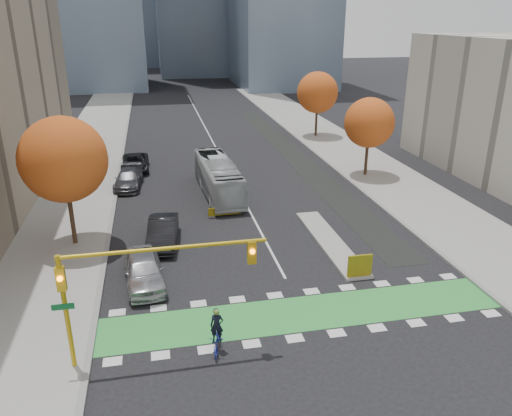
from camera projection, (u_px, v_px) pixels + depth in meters
name	position (u px, v px, depth m)	size (l,w,h in m)	color
ground	(313.00, 331.00, 23.15)	(300.00, 300.00, 0.00)	black
sidewalk_west	(69.00, 202.00, 38.83)	(7.00, 120.00, 0.15)	gray
sidewalk_east	(390.00, 181.00, 43.93)	(7.00, 120.00, 0.15)	gray
curb_west	(115.00, 199.00, 39.49)	(0.30, 120.00, 0.16)	gray
curb_east	(353.00, 183.00, 43.27)	(0.30, 120.00, 0.16)	gray
bike_crossing	(304.00, 313.00, 24.51)	(20.00, 3.00, 0.01)	green
centre_line	(211.00, 138.00, 59.67)	(0.15, 70.00, 0.01)	silver
bike_lane_paint	(294.00, 156.00, 51.96)	(2.50, 50.00, 0.01)	black
median_island	(330.00, 241.00, 32.09)	(1.60, 10.00, 0.16)	gray
hazard_board	(360.00, 266.00, 27.45)	(1.40, 0.12, 1.30)	yellow
tree_west	(64.00, 160.00, 29.81)	(5.20, 5.20, 8.22)	#332114
tree_east_near	(369.00, 123.00, 43.75)	(4.40, 4.40, 7.08)	#332114
tree_east_far	(317.00, 93.00, 58.32)	(4.80, 4.80, 7.65)	#332114
traffic_signal_west	(130.00, 276.00, 19.72)	(8.53, 0.56, 5.20)	#BF9914
cyclist	(217.00, 337.00, 21.58)	(0.99, 1.87, 2.05)	navy
bus	(218.00, 177.00, 40.35)	(2.44, 10.44, 2.91)	#AFB4B7
parked_car_a	(144.00, 270.00, 26.86)	(2.02, 5.02, 1.71)	#A7A7AC
parked_car_b	(163.00, 232.00, 31.66)	(1.75, 5.02, 1.65)	black
parked_car_c	(128.00, 179.00, 42.18)	(2.08, 5.12, 1.49)	#49494E
parked_car_d	(135.00, 163.00, 46.83)	(2.46, 5.34, 1.48)	black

